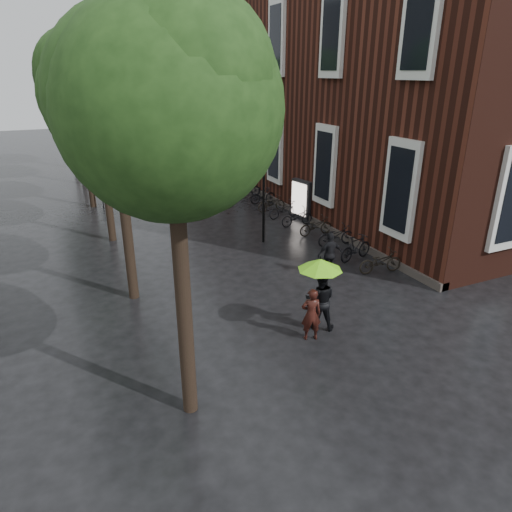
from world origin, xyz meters
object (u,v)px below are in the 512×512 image
person_black (320,300)px  ad_lightbox (301,200)px  lamp_post (264,190)px  pedestrian_walking (330,254)px  parked_bicycles (304,219)px  person_burgundy (311,314)px

person_black → ad_lightbox: size_ratio=0.92×
lamp_post → pedestrian_walking: bearing=-80.8°
pedestrian_walking → parked_bicycles: 5.40m
person_burgundy → parked_bicycles: 9.71m
pedestrian_walking → ad_lightbox: bearing=-106.2°
ad_lightbox → lamp_post: bearing=-154.0°
ad_lightbox → lamp_post: (-3.22, -2.33, 1.35)m
pedestrian_walking → parked_bicycles: size_ratio=0.13×
pedestrian_walking → ad_lightbox: size_ratio=0.83×
lamp_post → person_black: bearing=-102.8°
person_black → pedestrian_walking: (2.32, 3.02, -0.08)m
ad_lightbox → person_black: bearing=-126.9°
parked_bicycles → ad_lightbox: 1.69m
pedestrian_walking → parked_bicycles: (1.86, 5.05, -0.37)m
person_burgundy → parked_bicycles: bearing=-102.3°
lamp_post → ad_lightbox: bearing=35.9°
person_black → pedestrian_walking: size_ratio=1.10×
ad_lightbox → person_burgundy: bearing=-128.4°
parked_bicycles → lamp_post: (-2.54, -0.88, 1.89)m
person_burgundy → parked_bicycles: person_burgundy is taller
person_black → pedestrian_walking: 3.81m
person_black → parked_bicycles: (4.18, 8.08, -0.45)m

